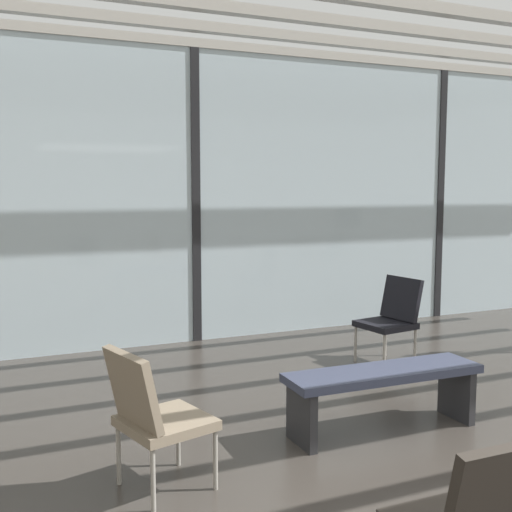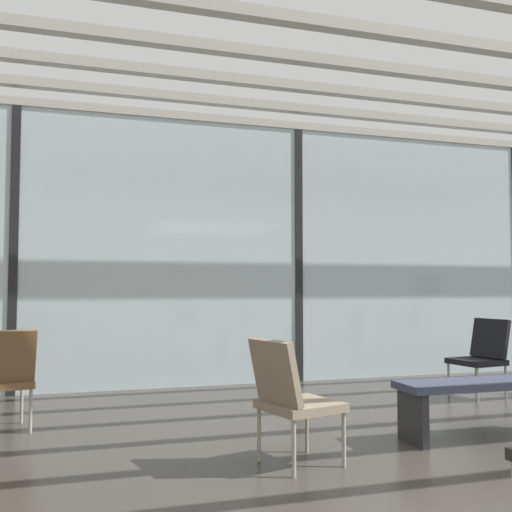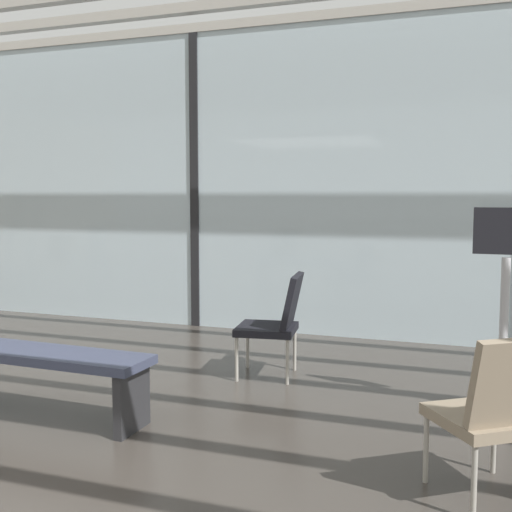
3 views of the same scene
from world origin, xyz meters
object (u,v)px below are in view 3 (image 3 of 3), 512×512
Objects in this scene: lounge_chair_6 at (498,406)px; parked_airplane at (328,163)px; info_sign at (504,318)px; lounge_chair_0 at (277,319)px; waiting_bench at (47,366)px.

parked_airplane is at bearing -106.75° from lounge_chair_6.
lounge_chair_0 is at bearing 168.64° from info_sign.
parked_airplane is 14.21× the size of lounge_chair_0.
lounge_chair_0 is 0.60× the size of info_sign.
waiting_bench is 1.05× the size of info_sign.
info_sign is at bearing -66.48° from parked_airplane.
parked_airplane is 7.83m from waiting_bench.
lounge_chair_0 is 1.80m from info_sign.
lounge_chair_6 is at bearing 36.06° from lounge_chair_0.
parked_airplane reaches higher than lounge_chair_6.
lounge_chair_6 is at bearing -92.06° from info_sign.
waiting_bench is (-2.86, 0.24, -0.13)m from lounge_chair_6.
lounge_chair_0 is 2.44m from lounge_chair_6.
lounge_chair_6 is 1.40m from info_sign.
lounge_chair_0 is 0.58× the size of waiting_bench.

